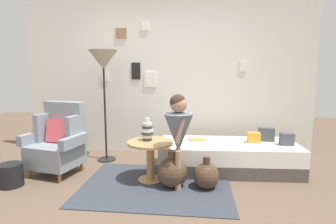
{
  "coord_description": "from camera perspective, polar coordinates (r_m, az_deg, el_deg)",
  "views": [
    {
      "loc": [
        0.55,
        -2.62,
        1.39
      ],
      "look_at": [
        0.15,
        0.95,
        0.85
      ],
      "focal_mm": 29.0,
      "sensor_mm": 36.0,
      "label": 1
    }
  ],
  "objects": [
    {
      "name": "floor_lamp",
      "position": [
        4.25,
        -13.43,
        9.81
      ],
      "size": [
        0.43,
        0.43,
        1.71
      ],
      "color": "black",
      "rests_on": "ground"
    },
    {
      "name": "book_on_daybed",
      "position": [
        3.98,
        6.06,
        -5.69
      ],
      "size": [
        0.25,
        0.21,
        0.03
      ],
      "primitive_type": "cube",
      "rotation": [
        0.0,
        0.0,
        0.24
      ],
      "color": "tan",
      "rests_on": "daybed"
    },
    {
      "name": "person_child",
      "position": [
        3.14,
        2.21,
        -3.66
      ],
      "size": [
        0.34,
        0.34,
        1.13
      ],
      "color": "#A37A60",
      "rests_on": "ground"
    },
    {
      "name": "magazine_basket",
      "position": [
        3.89,
        -30.13,
        -11.38
      ],
      "size": [
        0.28,
        0.28,
        0.28
      ],
      "primitive_type": "cylinder",
      "color": "black",
      "rests_on": "ground"
    },
    {
      "name": "pillow_head",
      "position": [
        4.01,
        23.69,
        -5.23
      ],
      "size": [
        0.17,
        0.12,
        0.17
      ],
      "primitive_type": "cube",
      "rotation": [
        0.0,
        0.0,
        -0.01
      ],
      "color": "#474C56",
      "rests_on": "daybed"
    },
    {
      "name": "gallery_wall",
      "position": [
        4.6,
        -0.51,
        7.44
      ],
      "size": [
        4.8,
        0.12,
        2.6
      ],
      "color": "silver",
      "rests_on": "ground"
    },
    {
      "name": "daybed",
      "position": [
        3.97,
        12.42,
        -9.12
      ],
      "size": [
        1.94,
        0.89,
        0.4
      ],
      "color": "#4C4742",
      "rests_on": "ground"
    },
    {
      "name": "pillow_back",
      "position": [
        4.0,
        17.58,
        -5.13
      ],
      "size": [
        0.17,
        0.12,
        0.14
      ],
      "primitive_type": "cube",
      "rotation": [
        0.0,
        0.0,
        0.01
      ],
      "color": "orange",
      "rests_on": "daybed"
    },
    {
      "name": "armchair",
      "position": [
        4.03,
        -22.04,
        -5.72
      ],
      "size": [
        0.84,
        0.7,
        0.97
      ],
      "color": "olive",
      "rests_on": "ground"
    },
    {
      "name": "vase_striped",
      "position": [
        3.47,
        -4.35,
        -4.01
      ],
      "size": [
        0.15,
        0.15,
        0.29
      ],
      "color": "#2D384C",
      "rests_on": "side_table"
    },
    {
      "name": "rug",
      "position": [
        3.45,
        -2.42,
        -15.09
      ],
      "size": [
        1.8,
        1.38,
        0.01
      ],
      "primitive_type": "cube",
      "color": "#333842",
      "rests_on": "ground"
    },
    {
      "name": "ground_plane",
      "position": [
        3.02,
        -5.1,
        -18.93
      ],
      "size": [
        12.0,
        12.0,
        0.0
      ],
      "primitive_type": "plane",
      "color": "brown"
    },
    {
      "name": "demijohn_near",
      "position": [
        3.35,
        0.9,
        -12.5
      ],
      "size": [
        0.37,
        0.37,
        0.45
      ],
      "color": "#473323",
      "rests_on": "ground"
    },
    {
      "name": "demijohn_far",
      "position": [
        3.35,
        8.05,
        -13.11
      ],
      "size": [
        0.31,
        0.31,
        0.4
      ],
      "color": "#473323",
      "rests_on": "ground"
    },
    {
      "name": "pillow_mid",
      "position": [
        4.14,
        19.93,
        -4.42
      ],
      "size": [
        0.23,
        0.14,
        0.19
      ],
      "primitive_type": "cube",
      "rotation": [
        0.0,
        0.0,
        -0.08
      ],
      "color": "#474C56",
      "rests_on": "daybed"
    },
    {
      "name": "side_table",
      "position": [
        3.48,
        -3.73,
        -8.46
      ],
      "size": [
        0.58,
        0.58,
        0.52
      ],
      "color": "tan",
      "rests_on": "ground"
    }
  ]
}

